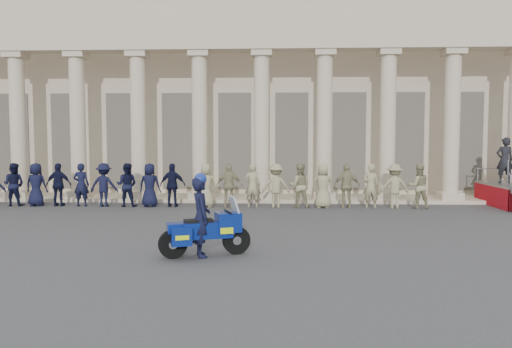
{
  "coord_description": "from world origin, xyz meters",
  "views": [
    {
      "loc": [
        2.01,
        -12.85,
        2.64
      ],
      "look_at": [
        1.34,
        2.0,
        1.6
      ],
      "focal_mm": 35.0,
      "sensor_mm": 36.0,
      "label": 1
    }
  ],
  "objects": [
    {
      "name": "officer_rank",
      "position": [
        -3.43,
        6.32,
        0.85
      ],
      "size": [
        22.2,
        0.64,
        1.7
      ],
      "color": "black",
      "rests_on": "ground"
    },
    {
      "name": "ground",
      "position": [
        0.0,
        0.0,
        0.0
      ],
      "size": [
        90.0,
        90.0,
        0.0
      ],
      "primitive_type": "plane",
      "color": "#3A3A3C",
      "rests_on": "ground"
    },
    {
      "name": "rider",
      "position": [
        0.27,
        -1.84,
        0.94
      ],
      "size": [
        0.63,
        0.76,
        1.89
      ],
      "rotation": [
        0.0,
        0.0,
        1.92
      ],
      "color": "black",
      "rests_on": "ground"
    },
    {
      "name": "motorcycle",
      "position": [
        0.38,
        -1.8,
        0.58
      ],
      "size": [
        2.02,
        1.18,
        1.35
      ],
      "rotation": [
        0.0,
        0.0,
        0.35
      ],
      "color": "black",
      "rests_on": "ground"
    },
    {
      "name": "building",
      "position": [
        -0.0,
        14.74,
        4.52
      ],
      "size": [
        40.0,
        12.5,
        9.0
      ],
      "color": "#C4B193",
      "rests_on": "ground"
    }
  ]
}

